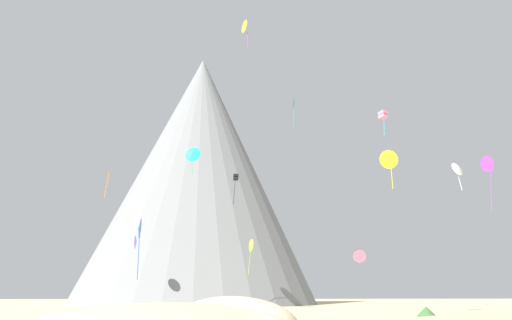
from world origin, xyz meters
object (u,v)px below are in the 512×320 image
at_px(kite_violet_mid, 488,165).
at_px(kite_blue_low, 139,230).
at_px(kite_teal_mid, 193,154).
at_px(kite_black_mid, 236,178).
at_px(kite_rainbow_low, 359,256).
at_px(kite_pink_high, 383,115).
at_px(kite_indigo_low, 136,242).
at_px(rock_massif, 191,182).
at_px(kite_lime_low, 250,246).
at_px(bush_low_patch, 426,311).
at_px(kite_green_high, 294,104).
at_px(kite_gold_high, 246,27).
at_px(kite_white_mid, 458,169).
at_px(bush_near_right, 270,318).
at_px(kite_orange_mid, 108,181).
at_px(kite_yellow_mid, 388,160).

relative_size(kite_violet_mid, kite_blue_low, 0.88).
bearing_deg(kite_teal_mid, kite_black_mid, 67.43).
xyz_separation_m(kite_black_mid, kite_violet_mid, (25.74, -33.42, -6.14)).
relative_size(kite_rainbow_low, kite_violet_mid, 0.29).
bearing_deg(kite_pink_high, kite_indigo_low, -33.32).
distance_m(rock_massif, kite_lime_low, 35.58).
height_order(bush_low_patch, kite_green_high, kite_green_high).
bearing_deg(kite_green_high, kite_black_mid, 111.69).
height_order(kite_gold_high, kite_blue_low, kite_gold_high).
bearing_deg(kite_black_mid, kite_white_mid, 138.18).
height_order(bush_near_right, kite_white_mid, kite_white_mid).
relative_size(rock_massif, kite_black_mid, 14.64).
bearing_deg(kite_lime_low, kite_green_high, 55.58).
bearing_deg(kite_rainbow_low, kite_white_mid, 171.20).
distance_m(bush_near_right, kite_pink_high, 56.18).
height_order(kite_black_mid, kite_gold_high, kite_gold_high).
height_order(rock_massif, kite_violet_mid, rock_massif).
bearing_deg(bush_low_patch, kite_indigo_low, 138.90).
height_order(rock_massif, kite_lime_low, rock_massif).
height_order(kite_white_mid, kite_teal_mid, kite_teal_mid).
distance_m(kite_indigo_low, kite_teal_mid, 18.69).
bearing_deg(kite_indigo_low, kite_gold_high, -167.24).
relative_size(kite_indigo_low, kite_violet_mid, 0.38).
xyz_separation_m(kite_blue_low, kite_white_mid, (40.48, 1.86, 8.77)).
bearing_deg(kite_rainbow_low, kite_pink_high, -114.64).
height_order(kite_rainbow_low, kite_pink_high, kite_pink_high).
distance_m(kite_lime_low, kite_green_high, 28.25).
bearing_deg(kite_black_mid, kite_lime_low, -121.62).
relative_size(bush_near_right, rock_massif, 0.03).
bearing_deg(kite_green_high, bush_near_right, 173.78).
relative_size(bush_low_patch, kite_orange_mid, 0.53).
bearing_deg(kite_violet_mid, kite_blue_low, 64.32).
bearing_deg(kite_yellow_mid, rock_massif, -59.37).
bearing_deg(kite_pink_high, bush_low_patch, 43.00).
bearing_deg(kite_gold_high, kite_white_mid, -98.61).
bearing_deg(kite_violet_mid, bush_near_right, 86.30).
xyz_separation_m(bush_near_right, kite_orange_mid, (-20.93, 27.92, 18.38)).
xyz_separation_m(bush_low_patch, kite_yellow_mid, (-0.38, 5.99, 18.36)).
bearing_deg(kite_violet_mid, kite_gold_high, 67.00).
xyz_separation_m(bush_low_patch, kite_teal_mid, (-26.06, 20.76, 22.81)).
bearing_deg(kite_indigo_low, bush_low_patch, -146.80).
bearing_deg(kite_gold_high, kite_lime_low, -25.92).
relative_size(kite_lime_low, kite_indigo_low, 2.72).
height_order(kite_yellow_mid, kite_pink_high, kite_pink_high).
distance_m(kite_violet_mid, kite_white_mid, 10.92).
relative_size(bush_near_right, kite_blue_low, 0.29).
height_order(kite_rainbow_low, kite_white_mid, kite_white_mid).
xyz_separation_m(bush_low_patch, kite_green_high, (-7.58, 32.73, 37.09)).
relative_size(kite_green_high, kite_blue_low, 0.89).
height_order(bush_near_right, bush_low_patch, bush_low_patch).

